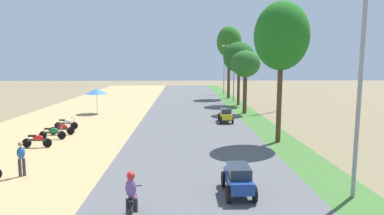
{
  "coord_description": "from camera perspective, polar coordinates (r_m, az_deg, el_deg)",
  "views": [
    {
      "loc": [
        -0.78,
        -4.26,
        5.27
      ],
      "look_at": [
        -0.12,
        20.57,
        1.88
      ],
      "focal_mm": 31.54,
      "sensor_mm": 36.0,
      "label": 1
    }
  ],
  "objects": [
    {
      "name": "parked_motorbike_fourth",
      "position": [
        22.73,
        -24.7,
        -4.93
      ],
      "size": [
        1.8,
        0.54,
        0.94
      ],
      "color": "black",
      "rests_on": "dirt_shoulder"
    },
    {
      "name": "parked_motorbike_fifth",
      "position": [
        24.67,
        -22.49,
        -3.86
      ],
      "size": [
        1.8,
        0.54,
        0.94
      ],
      "color": "black",
      "rests_on": "dirt_shoulder"
    },
    {
      "name": "parked_motorbike_sixth",
      "position": [
        25.94,
        -21.1,
        -3.24
      ],
      "size": [
        1.8,
        0.54,
        0.94
      ],
      "color": "black",
      "rests_on": "dirt_shoulder"
    },
    {
      "name": "parked_motorbike_seventh",
      "position": [
        27.92,
        -20.47,
        -2.46
      ],
      "size": [
        1.8,
        0.54,
        0.94
      ],
      "color": "black",
      "rests_on": "dirt_shoulder"
    },
    {
      "name": "vendor_umbrella",
      "position": [
        35.27,
        -15.84,
        2.65
      ],
      "size": [
        2.2,
        2.2,
        2.52
      ],
      "color": "#99999E",
      "rests_on": "dirt_shoulder"
    },
    {
      "name": "pedestrian_on_shoulder",
      "position": [
        17.34,
        -26.91,
        -7.47
      ],
      "size": [
        0.43,
        0.42,
        1.62
      ],
      "color": "#33333D",
      "rests_on": "dirt_shoulder"
    },
    {
      "name": "median_tree_nearest",
      "position": [
        22.34,
        14.89,
        11.51
      ],
      "size": [
        3.45,
        3.45,
        8.96
      ],
      "color": "#4C351E",
      "rests_on": "median_strip"
    },
    {
      "name": "median_tree_second",
      "position": [
        34.28,
        9.03,
        7.19
      ],
      "size": [
        2.91,
        2.91,
        6.34
      ],
      "color": "#4C351E",
      "rests_on": "median_strip"
    },
    {
      "name": "median_tree_third",
      "position": [
        40.92,
        7.96,
        8.38
      ],
      "size": [
        3.78,
        3.78,
        7.55
      ],
      "color": "#4C351E",
      "rests_on": "median_strip"
    },
    {
      "name": "median_tree_fourth",
      "position": [
        48.5,
        6.3,
        10.87
      ],
      "size": [
        3.5,
        3.5,
        10.18
      ],
      "color": "#4C351E",
      "rests_on": "median_strip"
    },
    {
      "name": "streetlamp_near",
      "position": [
        13.99,
        26.65,
        5.29
      ],
      "size": [
        3.16,
        0.2,
        8.4
      ],
      "color": "gray",
      "rests_on": "median_strip"
    },
    {
      "name": "streetlamp_mid",
      "position": [
        44.15,
        7.1,
        6.52
      ],
      "size": [
        3.16,
        0.2,
        7.41
      ],
      "color": "gray",
      "rests_on": "median_strip"
    },
    {
      "name": "streetlamp_far",
      "position": [
        54.56,
        5.44,
        6.83
      ],
      "size": [
        3.16,
        0.2,
        7.54
      ],
      "color": "gray",
      "rests_on": "median_strip"
    },
    {
      "name": "utility_pole_near",
      "position": [
        36.96,
        14.63,
        6.81
      ],
      "size": [
        1.8,
        0.2,
        9.25
      ],
      "color": "brown",
      "rests_on": "ground"
    },
    {
      "name": "car_sedan_blue",
      "position": [
        13.62,
        7.82,
        -11.73
      ],
      "size": [
        1.1,
        2.26,
        1.19
      ],
      "color": "navy",
      "rests_on": "road_strip"
    },
    {
      "name": "car_sedan_yellow",
      "position": [
        29.19,
        5.7,
        -1.2
      ],
      "size": [
        1.1,
        2.26,
        1.19
      ],
      "color": "gold",
      "rests_on": "road_strip"
    },
    {
      "name": "motorbike_ahead_second",
      "position": [
        11.68,
        -10.16,
        -14.56
      ],
      "size": [
        0.54,
        1.8,
        1.66
      ],
      "color": "black",
      "rests_on": "road_strip"
    }
  ]
}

